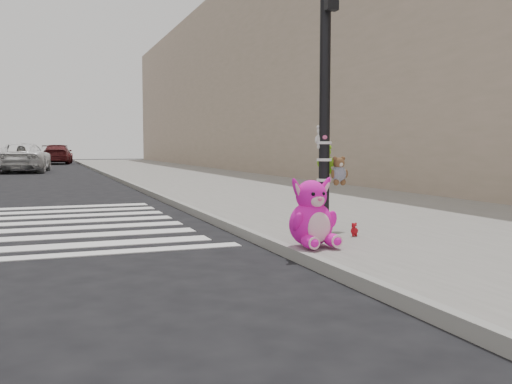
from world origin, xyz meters
name	(u,v)px	position (x,y,z in m)	size (l,w,h in m)	color
ground	(181,280)	(0.00, 0.00, 0.00)	(120.00, 120.00, 0.00)	black
sidewalk_near	(268,191)	(5.00, 10.00, 0.07)	(7.00, 80.00, 0.14)	slate
curb_edge	(153,194)	(1.55, 10.00, 0.07)	(0.12, 80.00, 0.15)	gray
bld_near	(296,73)	(10.50, 20.00, 5.00)	(5.00, 60.00, 10.00)	tan
signal_pole	(326,120)	(2.63, 1.82, 1.77)	(0.68, 0.50, 4.00)	black
pink_bunny	(312,218)	(1.80, 0.57, 0.50)	(0.63, 0.67, 0.88)	#FC15BF
red_teddy	(354,229)	(2.71, 1.10, 0.24)	(0.13, 0.09, 0.19)	#AE1119
car_white_near	(23,158)	(-2.26, 27.70, 0.78)	(2.59, 5.61, 1.56)	white
car_maroon_near	(58,154)	(-0.09, 42.40, 0.76)	(2.14, 5.27, 1.53)	#59191C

